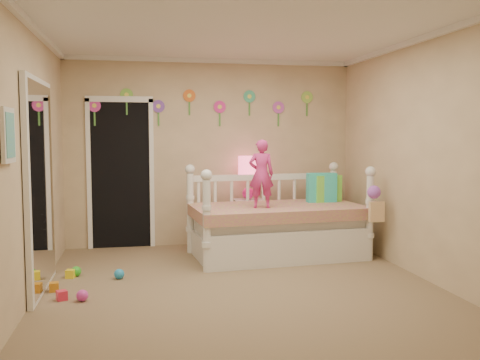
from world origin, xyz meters
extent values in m
cube|color=#7F684C|center=(0.00, 0.00, 0.00)|extent=(4.00, 4.50, 0.01)
cube|color=white|center=(0.00, 0.00, 2.60)|extent=(4.00, 4.50, 0.01)
cube|color=tan|center=(0.00, 2.25, 1.30)|extent=(4.00, 0.01, 2.60)
cube|color=tan|center=(-2.00, 0.00, 1.30)|extent=(0.01, 4.50, 2.60)
cube|color=tan|center=(2.00, 0.00, 1.30)|extent=(0.01, 4.50, 2.60)
cube|color=#23B39B|center=(1.38, 1.53, 0.85)|extent=(0.39, 0.15, 0.39)
cube|color=#79E947|center=(1.47, 1.54, 0.83)|extent=(0.39, 0.20, 0.35)
imported|color=#D53084|center=(0.47, 1.13, 1.08)|extent=(0.34, 0.25, 0.84)
cube|color=white|center=(0.49, 2.03, 0.33)|extent=(0.40, 0.31, 0.65)
sphere|color=#FA2196|center=(0.49, 2.03, 0.74)|extent=(0.16, 0.16, 0.16)
cylinder|color=#FA2196|center=(0.49, 2.03, 0.91)|extent=(0.03, 0.03, 0.35)
cylinder|color=#FF4C72|center=(0.49, 2.03, 1.13)|extent=(0.27, 0.27, 0.26)
cube|color=black|center=(-1.25, 2.23, 1.03)|extent=(0.90, 0.04, 2.07)
cube|color=white|center=(-1.96, 0.30, 1.05)|extent=(0.07, 1.30, 2.10)
cube|color=white|center=(-1.97, -0.90, 1.55)|extent=(0.05, 0.34, 0.42)
camera|label=1|loc=(-1.00, -5.18, 1.56)|focal=39.79mm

